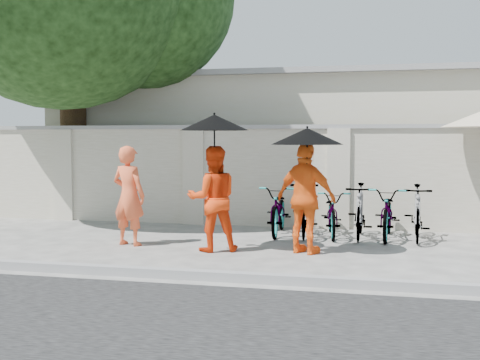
# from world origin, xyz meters

# --- Properties ---
(ground) EXTENTS (80.00, 80.00, 0.00)m
(ground) POSITION_xyz_m (0.00, 0.00, 0.00)
(ground) COLOR #A6A39C
(kerb) EXTENTS (40.00, 0.16, 0.12)m
(kerb) POSITION_xyz_m (0.00, -1.70, 0.06)
(kerb) COLOR gray
(kerb) RESTS_ON ground
(compound_wall) EXTENTS (20.00, 0.30, 2.00)m
(compound_wall) POSITION_xyz_m (1.00, 3.20, 1.00)
(compound_wall) COLOR beige
(compound_wall) RESTS_ON ground
(building_behind) EXTENTS (14.00, 6.00, 3.20)m
(building_behind) POSITION_xyz_m (2.00, 7.00, 1.60)
(building_behind) COLOR #B9B294
(building_behind) RESTS_ON ground
(monk_left) EXTENTS (0.69, 0.54, 1.68)m
(monk_left) POSITION_xyz_m (-1.33, 0.43, 0.84)
(monk_left) COLOR #FF6335
(monk_left) RESTS_ON ground
(monk_center) EXTENTS (1.00, 0.90, 1.69)m
(monk_center) POSITION_xyz_m (0.19, 0.24, 0.84)
(monk_center) COLOR #F23C0C
(monk_center) RESTS_ON ground
(parasol_center) EXTENTS (1.08, 1.08, 1.22)m
(parasol_center) POSITION_xyz_m (0.24, 0.16, 2.06)
(parasol_center) COLOR black
(parasol_center) RESTS_ON ground
(monk_right) EXTENTS (1.11, 0.82, 1.75)m
(monk_right) POSITION_xyz_m (1.67, 0.35, 0.87)
(monk_right) COLOR orange
(monk_right) RESTS_ON ground
(parasol_right) EXTENTS (1.12, 1.12, 0.98)m
(parasol_right) POSITION_xyz_m (1.69, 0.27, 1.84)
(parasol_right) COLOR black
(parasol_right) RESTS_ON ground
(bike_0) EXTENTS (0.71, 1.80, 0.93)m
(bike_0) POSITION_xyz_m (0.97, 2.09, 0.47)
(bike_0) COLOR slate
(bike_0) RESTS_ON ground
(bike_1) EXTENTS (0.63, 1.79, 1.05)m
(bike_1) POSITION_xyz_m (1.46, 2.01, 0.53)
(bike_1) COLOR slate
(bike_1) RESTS_ON ground
(bike_2) EXTENTS (0.77, 1.69, 0.86)m
(bike_2) POSITION_xyz_m (1.96, 2.08, 0.43)
(bike_2) COLOR slate
(bike_2) RESTS_ON ground
(bike_3) EXTENTS (0.50, 1.67, 1.00)m
(bike_3) POSITION_xyz_m (2.46, 1.97, 0.50)
(bike_3) COLOR slate
(bike_3) RESTS_ON ground
(bike_4) EXTENTS (0.73, 1.83, 0.94)m
(bike_4) POSITION_xyz_m (2.95, 2.06, 0.47)
(bike_4) COLOR slate
(bike_4) RESTS_ON ground
(bike_5) EXTENTS (0.53, 1.66, 0.99)m
(bike_5) POSITION_xyz_m (3.45, 2.01, 0.49)
(bike_5) COLOR slate
(bike_5) RESTS_ON ground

